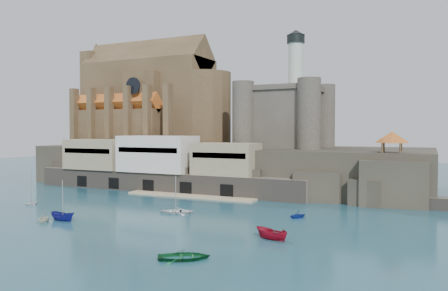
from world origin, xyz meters
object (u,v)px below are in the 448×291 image
at_px(pavilion, 392,139).
at_px(boat_1, 44,222).
at_px(castle_keep, 286,114).
at_px(boat_2, 63,220).
at_px(church, 153,103).

distance_m(pavilion, boat_1, 63.83).
height_order(castle_keep, boat_2, castle_keep).
bearing_deg(castle_keep, boat_1, -111.51).
distance_m(church, boat_2, 61.88).
bearing_deg(pavilion, boat_1, -139.80).
bearing_deg(boat_2, pavilion, -47.69).
xyz_separation_m(boat_1, boat_2, (1.88, 2.10, 0.00)).
bearing_deg(castle_keep, pavilion, -30.18).
height_order(castle_keep, boat_1, castle_keep).
distance_m(boat_1, boat_2, 2.82).
bearing_deg(boat_2, church, 22.98).
bearing_deg(church, castle_keep, -1.11).
xyz_separation_m(church, pavilion, (66.13, -15.85, -9.40)).
xyz_separation_m(castle_keep, boat_2, (-19.97, -53.35, -18.31)).
distance_m(castle_keep, pavilion, 30.50).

